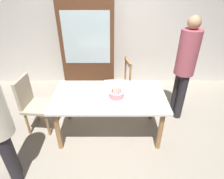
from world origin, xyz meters
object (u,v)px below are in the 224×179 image
(plate_far_side, at_px, (104,88))
(person_guest, at_px, (185,64))
(dining_table, at_px, (109,100))
(china_cabinet, at_px, (88,47))
(chair_spindle_back, at_px, (118,85))
(chair_upholstered, at_px, (32,102))
(plate_near_celebrant, at_px, (76,103))
(birthday_cake, at_px, (116,95))

(plate_far_side, bearing_deg, person_guest, 10.95)
(dining_table, height_order, person_guest, person_guest)
(china_cabinet, bearing_deg, chair_spindle_back, -50.84)
(plate_far_side, height_order, person_guest, person_guest)
(person_guest, xyz_separation_m, china_cabinet, (-1.70, 1.10, -0.07))
(dining_table, distance_m, chair_upholstered, 1.24)
(plate_near_celebrant, xyz_separation_m, chair_upholstered, (-0.77, 0.32, -0.20))
(dining_table, xyz_separation_m, plate_far_side, (-0.08, 0.20, 0.09))
(plate_far_side, height_order, chair_upholstered, chair_upholstered)
(chair_spindle_back, xyz_separation_m, chair_upholstered, (-1.40, -0.67, 0.07))
(plate_near_celebrant, distance_m, chair_upholstered, 0.85)
(chair_upholstered, bearing_deg, plate_near_celebrant, -22.32)
(dining_table, bearing_deg, birthday_cake, -29.16)
(plate_far_side, relative_size, chair_spindle_back, 0.23)
(birthday_cake, distance_m, person_guest, 1.27)
(person_guest, bearing_deg, chair_spindle_back, 163.33)
(plate_far_side, relative_size, person_guest, 0.12)
(plate_near_celebrant, relative_size, chair_upholstered, 0.23)
(birthday_cake, xyz_separation_m, plate_far_side, (-0.19, 0.26, -0.04))
(china_cabinet, bearing_deg, chair_upholstered, -117.95)
(dining_table, relative_size, person_guest, 0.94)
(birthday_cake, relative_size, person_guest, 0.16)
(person_guest, bearing_deg, chair_upholstered, -171.98)
(dining_table, height_order, birthday_cake, birthday_cake)
(chair_upholstered, bearing_deg, person_guest, 8.02)
(birthday_cake, bearing_deg, plate_far_side, 125.98)
(plate_near_celebrant, xyz_separation_m, person_guest, (1.70, 0.66, 0.29))
(chair_upholstered, bearing_deg, china_cabinet, 62.05)
(chair_upholstered, distance_m, china_cabinet, 1.69)
(person_guest, bearing_deg, birthday_cake, -155.31)
(plate_near_celebrant, xyz_separation_m, china_cabinet, (-0.00, 1.76, 0.22))
(dining_table, xyz_separation_m, chair_spindle_back, (0.17, 0.78, -0.18))
(birthday_cake, relative_size, chair_upholstered, 0.29)
(chair_spindle_back, distance_m, chair_upholstered, 1.55)
(plate_far_side, xyz_separation_m, person_guest, (1.32, 0.26, 0.29))
(birthday_cake, distance_m, chair_spindle_back, 0.90)
(chair_spindle_back, relative_size, person_guest, 0.53)
(birthday_cake, bearing_deg, plate_near_celebrant, -165.83)
(chair_upholstered, relative_size, person_guest, 0.53)
(birthday_cake, xyz_separation_m, person_guest, (1.13, 0.52, 0.25))
(birthday_cake, height_order, chair_spindle_back, chair_spindle_back)
(china_cabinet, bearing_deg, plate_near_celebrant, -89.96)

